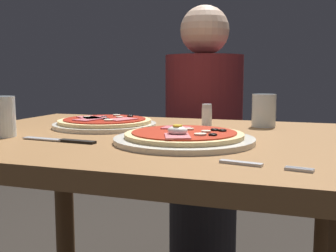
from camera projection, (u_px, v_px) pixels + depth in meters
name	position (u px, v px, depth m)	size (l,w,h in m)	color
dining_table	(144.00, 183.00, 1.08)	(1.05, 0.80, 0.75)	olive
pizza_foreground	(184.00, 137.00, 0.93)	(0.32, 0.32, 0.05)	silver
pizza_across_left	(105.00, 123.00, 1.20)	(0.30, 0.30, 0.03)	silver
water_glass_near	(0.00, 119.00, 1.01)	(0.08, 0.08, 0.10)	silver
water_glass_far	(264.00, 113.00, 1.20)	(0.07, 0.07, 0.10)	silver
fork	(257.00, 165.00, 0.69)	(0.16, 0.04, 0.00)	silver
knife	(64.00, 140.00, 0.94)	(0.20, 0.04, 0.01)	silver
salt_shaker	(207.00, 116.00, 1.20)	(0.03, 0.03, 0.07)	white
diner_person	(203.00, 156.00, 1.74)	(0.32, 0.32, 1.18)	black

